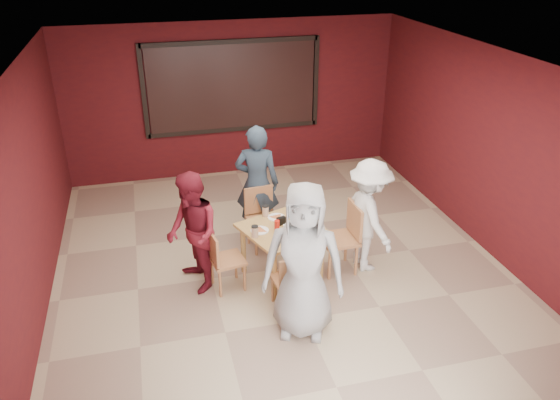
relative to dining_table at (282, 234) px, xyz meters
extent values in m
plane|color=tan|center=(0.03, 0.16, -0.64)|extent=(7.00, 7.00, 0.00)
cube|color=black|center=(0.03, 3.61, 1.01)|extent=(3.00, 0.02, 1.50)
cube|color=tan|center=(0.00, 0.00, 0.07)|extent=(1.18, 1.18, 0.04)
cylinder|color=tan|center=(-0.47, 0.22, -0.30)|extent=(0.07, 0.07, 0.69)
cylinder|color=tan|center=(0.22, 0.47, -0.30)|extent=(0.07, 0.07, 0.69)
cylinder|color=tan|center=(-0.22, -0.47, -0.30)|extent=(0.07, 0.07, 0.69)
cylinder|color=tan|center=(0.47, -0.22, -0.30)|extent=(0.07, 0.07, 0.69)
cylinder|color=white|center=(0.00, -0.29, 0.09)|extent=(0.23, 0.23, 0.01)
cone|color=#D08C49|center=(0.00, -0.29, 0.11)|extent=(0.21, 0.21, 0.02)
cylinder|color=beige|center=(0.13, -0.38, 0.16)|extent=(0.09, 0.09, 0.14)
cylinder|color=black|center=(0.13, -0.38, 0.23)|extent=(0.09, 0.09, 0.01)
cylinder|color=white|center=(0.00, 0.29, 0.09)|extent=(0.23, 0.23, 0.01)
cone|color=#D08C49|center=(0.00, 0.29, 0.11)|extent=(0.21, 0.21, 0.02)
cylinder|color=beige|center=(-0.13, 0.38, 0.16)|extent=(0.09, 0.09, 0.14)
cylinder|color=black|center=(-0.13, 0.38, 0.23)|extent=(0.09, 0.09, 0.01)
cylinder|color=white|center=(-0.29, 0.00, 0.09)|extent=(0.23, 0.23, 0.01)
cone|color=#D08C49|center=(-0.29, 0.00, 0.11)|extent=(0.21, 0.21, 0.02)
cylinder|color=beige|center=(-0.38, -0.13, 0.16)|extent=(0.09, 0.09, 0.14)
cylinder|color=black|center=(-0.38, -0.13, 0.23)|extent=(0.09, 0.09, 0.01)
cylinder|color=white|center=(0.29, 0.00, 0.09)|extent=(0.23, 0.23, 0.01)
cone|color=#D08C49|center=(0.29, 0.00, 0.11)|extent=(0.21, 0.21, 0.02)
cylinder|color=beige|center=(0.38, 0.13, 0.16)|extent=(0.09, 0.09, 0.14)
cylinder|color=black|center=(0.38, 0.13, 0.23)|extent=(0.09, 0.09, 0.01)
cylinder|color=white|center=(0.08, -0.03, 0.14)|extent=(0.06, 0.06, 0.10)
cylinder|color=white|center=(0.02, -0.08, 0.13)|extent=(0.05, 0.05, 0.08)
cylinder|color=red|center=(-0.08, -0.05, 0.16)|extent=(0.07, 0.07, 0.15)
cube|color=black|center=(0.02, 0.10, 0.14)|extent=(0.13, 0.09, 0.10)
cube|color=#AC7742|center=(-0.08, -0.66, -0.26)|extent=(0.42, 0.42, 0.04)
cylinder|color=#AC7742|center=(0.05, -0.49, -0.46)|extent=(0.03, 0.03, 0.37)
cylinder|color=#AC7742|center=(-0.25, -0.52, -0.46)|extent=(0.03, 0.03, 0.37)
cylinder|color=#AC7742|center=(0.08, -0.79, -0.46)|extent=(0.03, 0.03, 0.37)
cylinder|color=#AC7742|center=(-0.22, -0.82, -0.46)|extent=(0.03, 0.03, 0.37)
cube|color=#AC7742|center=(-0.07, -0.83, -0.04)|extent=(0.38, 0.07, 0.36)
cube|color=#AC7742|center=(-0.07, 0.78, -0.20)|extent=(0.48, 0.48, 0.04)
cylinder|color=#AC7742|center=(-0.22, 0.59, -0.43)|extent=(0.04, 0.04, 0.42)
cylinder|color=#AC7742|center=(0.12, 0.63, -0.43)|extent=(0.04, 0.04, 0.42)
cylinder|color=#AC7742|center=(-0.26, 0.93, -0.43)|extent=(0.04, 0.04, 0.42)
cylinder|color=#AC7742|center=(0.08, 0.97, -0.43)|extent=(0.04, 0.04, 0.42)
cube|color=#AC7742|center=(-0.09, 0.97, 0.04)|extent=(0.43, 0.09, 0.41)
cube|color=#AC7742|center=(-0.73, -0.08, -0.23)|extent=(0.46, 0.46, 0.04)
cylinder|color=#AC7742|center=(-0.55, -0.21, -0.45)|extent=(0.03, 0.03, 0.39)
cylinder|color=#AC7742|center=(-0.60, 0.11, -0.45)|extent=(0.03, 0.03, 0.39)
cylinder|color=#AC7742|center=(-0.87, -0.27, -0.45)|extent=(0.03, 0.03, 0.39)
cylinder|color=#AC7742|center=(-0.92, 0.05, -0.45)|extent=(0.03, 0.03, 0.39)
cube|color=#AC7742|center=(-0.91, -0.11, 0.00)|extent=(0.10, 0.40, 0.38)
cube|color=#AC7742|center=(0.77, -0.05, -0.17)|extent=(0.47, 0.47, 0.04)
cylinder|color=#AC7742|center=(0.58, 0.14, -0.42)|extent=(0.04, 0.04, 0.45)
cylinder|color=#AC7742|center=(0.59, -0.24, -0.42)|extent=(0.04, 0.04, 0.45)
cylinder|color=#AC7742|center=(0.96, 0.14, -0.42)|extent=(0.04, 0.04, 0.45)
cylinder|color=#AC7742|center=(0.96, -0.24, -0.42)|extent=(0.04, 0.04, 0.45)
cube|color=#AC7742|center=(0.98, -0.05, 0.10)|extent=(0.04, 0.46, 0.44)
imported|color=#9F9F9F|center=(-0.05, -1.12, 0.29)|extent=(1.06, 0.87, 1.86)
imported|color=#2B3B4C|center=(-0.08, 1.11, 0.23)|extent=(0.74, 0.61, 1.76)
imported|color=maroon|center=(-1.14, 0.05, 0.15)|extent=(0.75, 0.88, 1.58)
imported|color=white|center=(1.17, -0.06, 0.14)|extent=(0.69, 1.07, 1.57)
camera|label=1|loc=(-1.55, -5.92, 3.54)|focal=35.00mm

